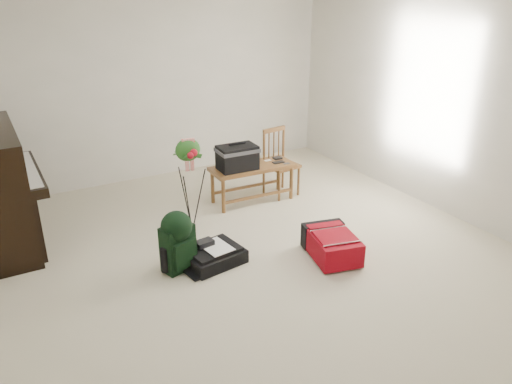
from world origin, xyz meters
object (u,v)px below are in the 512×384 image
bench (242,160)px  black_duffel (213,255)px  green_backpack (177,238)px  flower_stand (190,187)px  dining_chair (280,163)px  red_suitcase (329,243)px

bench → black_duffel: (-0.93, -1.11, -0.49)m
green_backpack → flower_stand: flower_stand is taller
dining_chair → black_duffel: bearing=-149.6°
black_duffel → red_suitcase: bearing=-31.0°
dining_chair → flower_stand: flower_stand is taller
bench → black_duffel: bench is taller
red_suitcase → green_backpack: green_backpack is taller
dining_chair → black_duffel: size_ratio=1.41×
red_suitcase → flower_stand: (-1.01, 1.17, 0.40)m
bench → red_suitcase: 1.63m
flower_stand → dining_chair: bearing=29.3°
dining_chair → black_duffel: 1.93m
bench → red_suitcase: bench is taller
dining_chair → green_backpack: dining_chair is taller
red_suitcase → flower_stand: 1.60m
red_suitcase → green_backpack: (-1.43, 0.50, 0.20)m
bench → flower_stand: bearing=-152.5°
red_suitcase → green_backpack: bearing=174.2°
black_duffel → flower_stand: (0.08, 0.71, 0.46)m
dining_chair → flower_stand: 1.50m
red_suitcase → green_backpack: size_ratio=1.16×
red_suitcase → black_duffel: 1.18m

